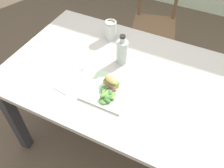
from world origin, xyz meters
TOP-DOWN VIEW (x-y plane):
  - ground_plane at (0.00, 0.00)m, footprint 8.76×8.76m
  - dining_table at (-0.04, -0.08)m, footprint 1.43×0.92m
  - chair_wooden_far at (-0.16, 0.94)m, footprint 0.49×0.49m
  - plate_lunch at (-0.05, -0.24)m, footprint 0.25×0.25m
  - sandwich_half_front at (-0.06, -0.20)m, footprint 0.10×0.09m
  - salad_mixed_greens at (-0.04, -0.28)m, footprint 0.12×0.14m
  - napkin_folded at (-0.28, -0.25)m, footprint 0.12×0.25m
  - fork_on_napkin at (-0.28, -0.23)m, footprint 0.05×0.19m
  - bottle_cold_brew at (-0.09, 0.01)m, footprint 0.07×0.07m
  - mason_jar_iced_tea at (-0.26, 0.20)m, footprint 0.08×0.08m

SIDE VIEW (x-z plane):
  - ground_plane at x=0.00m, z-range 0.00..0.00m
  - chair_wooden_far at x=-0.16m, z-range 0.01..0.88m
  - dining_table at x=-0.04m, z-range 0.26..1.00m
  - napkin_folded at x=-0.28m, z-range 0.74..0.74m
  - plate_lunch at x=-0.05m, z-range 0.74..0.75m
  - fork_on_napkin at x=-0.28m, z-range 0.74..0.75m
  - salad_mixed_greens at x=-0.04m, z-range 0.75..0.78m
  - sandwich_half_front at x=-0.06m, z-range 0.75..0.81m
  - mason_jar_iced_tea at x=-0.26m, z-range 0.73..0.86m
  - bottle_cold_brew at x=-0.09m, z-range 0.71..0.91m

